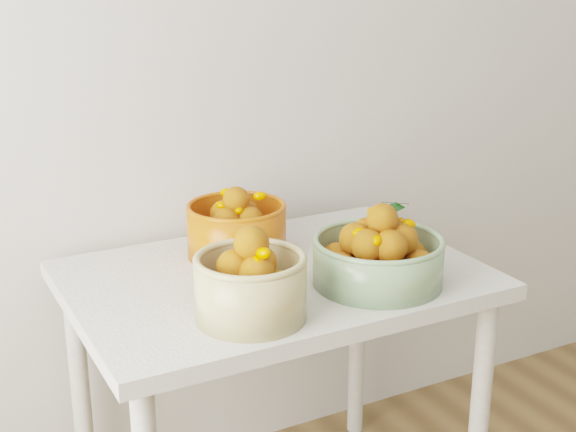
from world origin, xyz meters
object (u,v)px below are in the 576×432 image
Objects in this scene: bowl_green at (378,256)px; bowl_orange at (237,228)px; table at (275,308)px; bowl_cream at (251,284)px.

bowl_green is 1.16× the size of bowl_orange.
table is 2.50× the size of bowl_green.
bowl_green is 0.39m from bowl_orange.
table is 2.91× the size of bowl_orange.
bowl_green is (0.19, -0.18, 0.16)m from table.
bowl_cream reaches higher than bowl_green.
bowl_cream is at bearing -109.86° from bowl_orange.
bowl_green is (0.35, 0.03, -0.01)m from bowl_cream.
bowl_orange is (0.13, 0.36, -0.00)m from bowl_cream.
bowl_green reaches higher than bowl_orange.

